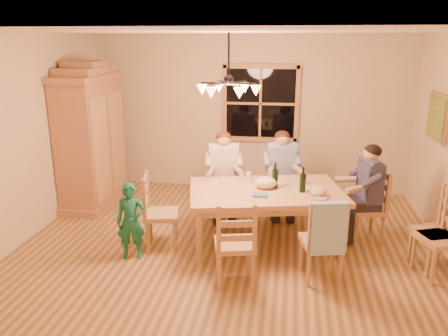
% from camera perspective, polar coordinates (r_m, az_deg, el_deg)
% --- Properties ---
extents(floor, '(5.50, 5.50, 0.00)m').
position_cam_1_polar(floor, '(5.77, 0.55, -10.54)').
color(floor, brown).
rests_on(floor, ground).
extents(ceiling, '(5.50, 5.00, 0.02)m').
position_cam_1_polar(ceiling, '(5.14, 0.63, 17.34)').
color(ceiling, white).
rests_on(ceiling, wall_back).
extents(wall_back, '(5.50, 0.02, 2.70)m').
position_cam_1_polar(wall_back, '(7.73, 3.28, 7.01)').
color(wall_back, beige).
rests_on(wall_back, floor).
extents(wall_left, '(0.02, 5.00, 2.70)m').
position_cam_1_polar(wall_left, '(6.30, -25.06, 3.26)').
color(wall_left, beige).
rests_on(wall_left, floor).
extents(window, '(1.30, 0.06, 1.30)m').
position_cam_1_polar(window, '(7.65, 4.79, 8.39)').
color(window, black).
rests_on(window, wall_back).
extents(painting, '(0.06, 0.78, 0.64)m').
position_cam_1_polar(painting, '(6.67, 26.12, 6.00)').
color(painting, '#9B6B43').
rests_on(painting, wall_right).
extents(chandelier, '(0.77, 0.68, 0.71)m').
position_cam_1_polar(chandelier, '(5.17, 0.61, 10.42)').
color(chandelier, black).
rests_on(chandelier, ceiling).
extents(armoire, '(0.66, 1.40, 2.30)m').
position_cam_1_polar(armoire, '(7.33, -16.94, 3.45)').
color(armoire, '#9B6B43').
rests_on(armoire, floor).
extents(dining_table, '(2.16, 1.59, 0.76)m').
position_cam_1_polar(dining_table, '(5.70, 5.48, -3.72)').
color(dining_table, '#B3824F').
rests_on(dining_table, floor).
extents(chair_far_left, '(0.52, 0.51, 0.99)m').
position_cam_1_polar(chair_far_left, '(6.63, -0.05, -4.00)').
color(chair_far_left, '#AA7D4B').
rests_on(chair_far_left, floor).
extents(chair_far_right, '(0.52, 0.51, 0.99)m').
position_cam_1_polar(chair_far_right, '(6.74, 7.33, -3.79)').
color(chair_far_right, '#AA7D4B').
rests_on(chair_far_right, floor).
extents(chair_near_left, '(0.52, 0.51, 0.99)m').
position_cam_1_polar(chair_near_left, '(4.95, 1.42, -11.48)').
color(chair_near_left, '#AA7D4B').
rests_on(chair_near_left, floor).
extents(chair_near_right, '(0.52, 0.51, 0.99)m').
position_cam_1_polar(chair_near_right, '(5.13, 12.53, -10.87)').
color(chair_near_right, '#AA7D4B').
rests_on(chair_near_right, floor).
extents(chair_end_left, '(0.51, 0.52, 0.99)m').
position_cam_1_polar(chair_end_left, '(5.78, -8.09, -7.37)').
color(chair_end_left, '#AA7D4B').
rests_on(chair_end_left, floor).
extents(chair_end_right, '(0.51, 0.52, 0.99)m').
position_cam_1_polar(chair_end_right, '(6.19, 17.93, -6.38)').
color(chair_end_right, '#AA7D4B').
rests_on(chair_end_right, floor).
extents(adult_woman, '(0.46, 0.49, 0.87)m').
position_cam_1_polar(adult_woman, '(6.46, -0.05, 0.48)').
color(adult_woman, beige).
rests_on(adult_woman, floor).
extents(adult_plaid_man, '(0.46, 0.49, 0.87)m').
position_cam_1_polar(adult_plaid_man, '(6.57, 7.51, 0.61)').
color(adult_plaid_man, '#34518F').
rests_on(adult_plaid_man, floor).
extents(adult_slate_man, '(0.49, 0.46, 0.87)m').
position_cam_1_polar(adult_slate_man, '(6.01, 18.38, -1.64)').
color(adult_slate_man, '#383C5A').
rests_on(adult_slate_man, floor).
extents(towel, '(0.39, 0.18, 0.58)m').
position_cam_1_polar(towel, '(4.79, 13.46, -7.67)').
color(towel, '#97C0CD').
rests_on(towel, chair_near_right).
extents(wine_bottle_a, '(0.08, 0.08, 0.33)m').
position_cam_1_polar(wine_bottle_a, '(5.70, 6.69, -0.95)').
color(wine_bottle_a, black).
rests_on(wine_bottle_a, dining_table).
extents(wine_bottle_b, '(0.08, 0.08, 0.33)m').
position_cam_1_polar(wine_bottle_b, '(5.58, 10.26, -1.49)').
color(wine_bottle_b, black).
rests_on(wine_bottle_b, dining_table).
extents(plate_woman, '(0.26, 0.26, 0.02)m').
position_cam_1_polar(plate_woman, '(5.86, 0.03, -1.94)').
color(plate_woman, white).
rests_on(plate_woman, dining_table).
extents(plate_plaid, '(0.26, 0.26, 0.02)m').
position_cam_1_polar(plate_plaid, '(6.00, 7.78, -1.66)').
color(plate_plaid, white).
rests_on(plate_plaid, dining_table).
extents(plate_slate, '(0.26, 0.26, 0.02)m').
position_cam_1_polar(plate_slate, '(5.77, 12.00, -2.63)').
color(plate_slate, white).
rests_on(plate_slate, dining_table).
extents(wine_glass_a, '(0.06, 0.06, 0.14)m').
position_cam_1_polar(wine_glass_a, '(5.91, 3.24, -1.19)').
color(wine_glass_a, silver).
rests_on(wine_glass_a, dining_table).
extents(wine_glass_b, '(0.06, 0.06, 0.14)m').
position_cam_1_polar(wine_glass_b, '(5.93, 10.38, -1.40)').
color(wine_glass_b, silver).
rests_on(wine_glass_b, dining_table).
extents(cap, '(0.20, 0.20, 0.11)m').
position_cam_1_polar(cap, '(5.51, 12.20, -3.06)').
color(cap, tan).
rests_on(cap, dining_table).
extents(napkin, '(0.21, 0.18, 0.03)m').
position_cam_1_polar(napkin, '(5.41, 4.73, -3.53)').
color(napkin, slate).
rests_on(napkin, dining_table).
extents(cloth_bundle, '(0.28, 0.22, 0.15)m').
position_cam_1_polar(cloth_bundle, '(5.68, 5.48, -1.92)').
color(cloth_bundle, beige).
rests_on(cloth_bundle, dining_table).
extents(child, '(0.39, 0.30, 0.97)m').
position_cam_1_polar(child, '(5.49, -12.06, -6.83)').
color(child, '#176A53').
rests_on(child, floor).
extents(chair_spare_front, '(0.54, 0.56, 0.99)m').
position_cam_1_polar(chair_spare_front, '(5.76, 25.63, -9.04)').
color(chair_spare_front, '#AA7D4B').
rests_on(chair_spare_front, floor).
extents(chair_spare_back, '(0.55, 0.56, 0.99)m').
position_cam_1_polar(chair_spare_back, '(5.62, 26.07, -9.71)').
color(chair_spare_back, '#AA7D4B').
rests_on(chair_spare_back, floor).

